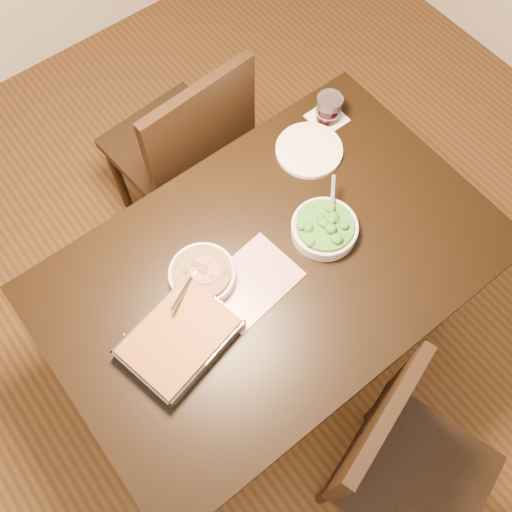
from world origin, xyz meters
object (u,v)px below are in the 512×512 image
at_px(baking_dish, 180,338).
at_px(chair_near, 396,458).
at_px(stew_bowl, 202,274).
at_px(chair_far, 186,148).
at_px(broccoli_bowl, 324,228).
at_px(wine_tumbler, 329,108).
at_px(table, 273,277).
at_px(dinner_plate, 309,150).

bearing_deg(baking_dish, chair_near, -74.25).
height_order(stew_bowl, chair_far, chair_far).
xyz_separation_m(broccoli_bowl, wine_tumbler, (0.31, 0.34, 0.03)).
bearing_deg(wine_tumbler, baking_dish, -157.81).
xyz_separation_m(baking_dish, wine_tumbler, (0.87, 0.35, 0.03)).
distance_m(stew_bowl, broccoli_bowl, 0.41).
bearing_deg(chair_far, broccoli_bowl, 93.38).
bearing_deg(chair_near, wine_tumbler, 44.02).
distance_m(broccoli_bowl, chair_near, 0.74).
bearing_deg(table, broccoli_bowl, -2.94).
bearing_deg(wine_tumbler, stew_bowl, -161.68).
bearing_deg(dinner_plate, chair_far, 122.00).
bearing_deg(wine_tumbler, broccoli_bowl, -132.39).
relative_size(broccoli_bowl, chair_far, 0.22).
height_order(broccoli_bowl, baking_dish, broccoli_bowl).
xyz_separation_m(table, baking_dish, (-0.36, -0.03, 0.12)).
xyz_separation_m(baking_dish, dinner_plate, (0.73, 0.28, -0.02)).
bearing_deg(chair_far, stew_bowl, 57.68).
bearing_deg(stew_bowl, chair_near, -77.77).
xyz_separation_m(broccoli_bowl, baking_dish, (-0.56, -0.02, -0.00)).
relative_size(stew_bowl, dinner_plate, 0.93).
relative_size(baking_dish, chair_near, 0.39).
relative_size(table, wine_tumbler, 14.17).
height_order(table, chair_near, chair_near).
bearing_deg(chair_far, dinner_plate, 117.97).
relative_size(stew_bowl, wine_tumbler, 2.15).
bearing_deg(stew_bowl, wine_tumbler, 18.32).
relative_size(stew_bowl, chair_far, 0.22).
bearing_deg(baking_dish, chair_far, 43.58).
relative_size(broccoli_bowl, chair_near, 0.23).
distance_m(baking_dish, wine_tumbler, 0.94).
height_order(stew_bowl, broccoli_bowl, broccoli_bowl).
bearing_deg(chair_far, table, 76.71).
relative_size(broccoli_bowl, wine_tumbler, 2.13).
relative_size(table, chair_far, 1.43).
relative_size(table, broccoli_bowl, 6.66).
relative_size(wine_tumbler, chair_far, 0.10).
bearing_deg(broccoli_bowl, table, 177.06).
bearing_deg(table, stew_bowl, 154.25).
bearing_deg(baking_dish, wine_tumbler, 10.22).
xyz_separation_m(stew_bowl, dinner_plate, (0.56, 0.16, -0.02)).
height_order(baking_dish, dinner_plate, baking_dish).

